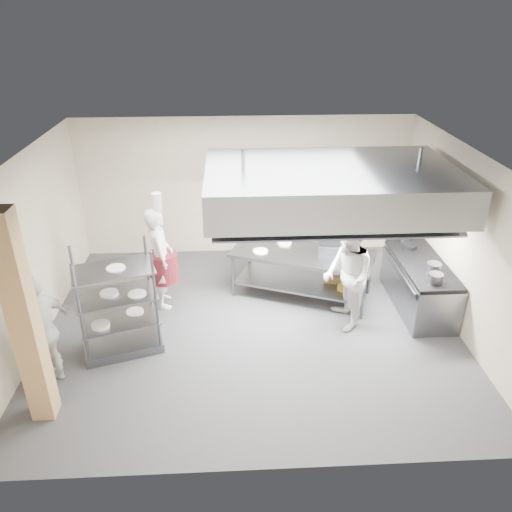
{
  "coord_description": "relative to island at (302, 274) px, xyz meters",
  "views": [
    {
      "loc": [
        -0.31,
        -7.18,
        5.03
      ],
      "look_at": [
        0.09,
        0.2,
        1.26
      ],
      "focal_mm": 35.0,
      "sensor_mm": 36.0,
      "label": 1
    }
  ],
  "objects": [
    {
      "name": "floor",
      "position": [
        -1.0,
        -1.0,
        -0.46
      ],
      "size": [
        7.0,
        7.0,
        0.0
      ],
      "primitive_type": "plane",
      "color": "#37373A",
      "rests_on": "ground"
    },
    {
      "name": "ceiling",
      "position": [
        -1.0,
        -1.0,
        2.54
      ],
      "size": [
        7.0,
        7.0,
        0.0
      ],
      "primitive_type": "plane",
      "rotation": [
        3.14,
        0.0,
        0.0
      ],
      "color": "silver",
      "rests_on": "wall_back"
    },
    {
      "name": "wall_back",
      "position": [
        -1.0,
        2.0,
        1.04
      ],
      "size": [
        7.0,
        0.0,
        7.0
      ],
      "primitive_type": "plane",
      "rotation": [
        1.57,
        0.0,
        0.0
      ],
      "color": "#BDAE96",
      "rests_on": "ground"
    },
    {
      "name": "wall_left",
      "position": [
        -4.5,
        -1.0,
        1.04
      ],
      "size": [
        0.0,
        6.0,
        6.0
      ],
      "primitive_type": "plane",
      "rotation": [
        1.57,
        0.0,
        1.57
      ],
      "color": "#BDAE96",
      "rests_on": "ground"
    },
    {
      "name": "wall_right",
      "position": [
        2.5,
        -1.0,
        1.04
      ],
      "size": [
        0.0,
        6.0,
        6.0
      ],
      "primitive_type": "plane",
      "rotation": [
        1.57,
        0.0,
        -1.57
      ],
      "color": "#BDAE96",
      "rests_on": "ground"
    },
    {
      "name": "column",
      "position": [
        -3.9,
        -2.9,
        1.04
      ],
      "size": [
        0.3,
        0.3,
        3.0
      ],
      "primitive_type": "cube",
      "color": "tan",
      "rests_on": "floor"
    },
    {
      "name": "exhaust_hood",
      "position": [
        0.3,
        -0.6,
        1.94
      ],
      "size": [
        4.0,
        2.5,
        0.6
      ],
      "primitive_type": "cube",
      "color": "gray",
      "rests_on": "ceiling"
    },
    {
      "name": "hood_strip_a",
      "position": [
        -0.6,
        -0.6,
        1.62
      ],
      "size": [
        1.6,
        0.12,
        0.04
      ],
      "primitive_type": "cube",
      "color": "white",
      "rests_on": "exhaust_hood"
    },
    {
      "name": "hood_strip_b",
      "position": [
        1.2,
        -0.6,
        1.62
      ],
      "size": [
        1.6,
        0.12,
        0.04
      ],
      "primitive_type": "cube",
      "color": "white",
      "rests_on": "exhaust_hood"
    },
    {
      "name": "wall_shelf",
      "position": [
        0.8,
        1.84,
        1.04
      ],
      "size": [
        1.5,
        0.28,
        0.04
      ],
      "primitive_type": "cube",
      "color": "gray",
      "rests_on": "wall_back"
    },
    {
      "name": "island",
      "position": [
        0.0,
        0.0,
        0.0
      ],
      "size": [
        2.8,
        1.96,
        0.91
      ],
      "primitive_type": null,
      "rotation": [
        0.0,
        0.0,
        -0.38
      ],
      "color": "gray",
      "rests_on": "floor"
    },
    {
      "name": "island_worktop",
      "position": [
        0.0,
        0.0,
        0.42
      ],
      "size": [
        2.8,
        1.96,
        0.06
      ],
      "primitive_type": "cube",
      "rotation": [
        0.0,
        0.0,
        -0.38
      ],
      "color": "gray",
      "rests_on": "island"
    },
    {
      "name": "island_undershelf",
      "position": [
        0.0,
        0.0,
        -0.16
      ],
      "size": [
        2.57,
        1.78,
        0.04
      ],
      "primitive_type": "cube",
      "rotation": [
        0.0,
        0.0,
        -0.38
      ],
      "color": "slate",
      "rests_on": "island"
    },
    {
      "name": "pass_rack",
      "position": [
        -3.1,
        -1.51,
        0.45
      ],
      "size": [
        1.36,
        1.03,
        1.8
      ],
      "primitive_type": null,
      "rotation": [
        0.0,
        0.0,
        0.31
      ],
      "color": "slate",
      "rests_on": "floor"
    },
    {
      "name": "cooking_range",
      "position": [
        2.08,
        -0.5,
        -0.04
      ],
      "size": [
        0.8,
        2.0,
        0.84
      ],
      "primitive_type": "cube",
      "color": "slate",
      "rests_on": "floor"
    },
    {
      "name": "range_top",
      "position": [
        2.08,
        -0.5,
        0.41
      ],
      "size": [
        0.78,
        1.96,
        0.06
      ],
      "primitive_type": "cube",
      "color": "black",
      "rests_on": "cooking_range"
    },
    {
      "name": "chef_head",
      "position": [
        -2.59,
        -0.17,
        0.5
      ],
      "size": [
        0.59,
        0.78,
        1.91
      ],
      "primitive_type": "imported",
      "rotation": [
        0.0,
        0.0,
        1.78
      ],
      "color": "silver",
      "rests_on": "floor"
    },
    {
      "name": "chef_line",
      "position": [
        0.6,
        -1.02,
        0.5
      ],
      "size": [
        0.8,
        0.99,
        1.92
      ],
      "primitive_type": "imported",
      "rotation": [
        0.0,
        0.0,
        -1.48
      ],
      "color": "silver",
      "rests_on": "floor"
    },
    {
      "name": "chef_plating",
      "position": [
        -4.0,
        -2.28,
        0.45
      ],
      "size": [
        0.76,
        1.14,
        1.81
      ],
      "primitive_type": "imported",
      "rotation": [
        0.0,
        0.0,
        -1.9
      ],
      "color": "white",
      "rests_on": "floor"
    },
    {
      "name": "griddle",
      "position": [
        0.5,
        -0.1,
        0.57
      ],
      "size": [
        0.52,
        0.43,
        0.24
      ],
      "primitive_type": "cube",
      "rotation": [
        0.0,
        0.0,
        -0.11
      ],
      "color": "slate",
      "rests_on": "island_worktop"
    },
    {
      "name": "wicker_basket",
      "position": [
        0.58,
        -0.08,
        -0.06
      ],
      "size": [
        0.37,
        0.3,
        0.14
      ],
      "primitive_type": "cube",
      "rotation": [
        0.0,
        0.0,
        -0.25
      ],
      "color": "brown",
      "rests_on": "island_undershelf"
    },
    {
      "name": "stockpot",
      "position": [
        2.13,
        -0.86,
        0.53
      ],
      "size": [
        0.24,
        0.24,
        0.17
      ],
      "primitive_type": "cylinder",
      "color": "slate",
      "rests_on": "range_top"
    },
    {
      "name": "plate_stack",
      "position": [
        -3.1,
        -1.51,
        0.12
      ],
      "size": [
        0.28,
        0.28,
        0.05
      ],
      "primitive_type": "cylinder",
      "color": "white",
      "rests_on": "pass_rack"
    }
  ]
}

